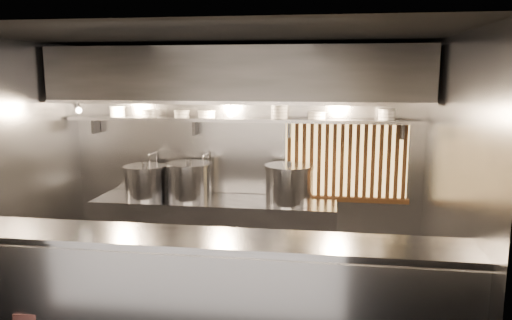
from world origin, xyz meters
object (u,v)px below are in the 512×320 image
(heat_lamp, at_px, (77,105))
(stock_pot_left, at_px, (145,181))
(pendant_bulb, at_px, (231,114))
(stock_pot_mid, at_px, (189,181))
(stock_pot_right, at_px, (289,184))

(heat_lamp, distance_m, stock_pot_left, 1.23)
(pendant_bulb, height_order, stock_pot_left, pendant_bulb)
(stock_pot_mid, distance_m, stock_pot_right, 1.25)
(stock_pot_right, bearing_deg, pendant_bulb, 173.25)
(stock_pot_left, bearing_deg, heat_lamp, -159.67)
(heat_lamp, relative_size, stock_pot_left, 0.59)
(pendant_bulb, height_order, stock_pot_right, pendant_bulb)
(pendant_bulb, xyz_separation_m, stock_pot_left, (-1.08, -0.08, -0.86))
(stock_pot_mid, height_order, stock_pot_right, stock_pot_right)
(stock_pot_left, distance_m, stock_pot_right, 1.81)
(pendant_bulb, distance_m, stock_pot_left, 1.38)
(pendant_bulb, relative_size, stock_pot_right, 0.27)
(heat_lamp, relative_size, stock_pot_right, 0.51)
(heat_lamp, xyz_separation_m, stock_pot_right, (2.52, 0.26, -0.93))
(stock_pot_left, height_order, stock_pot_mid, stock_pot_mid)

